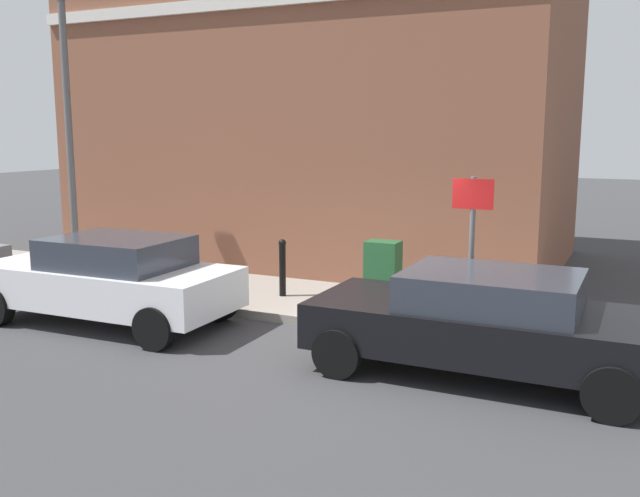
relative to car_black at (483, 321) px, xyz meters
name	(u,v)px	position (x,y,z in m)	size (l,w,h in m)	color
ground	(359,347)	(0.41, 1.87, -0.72)	(80.00, 80.00, 0.00)	#38383A
sidewalk	(124,279)	(2.31, 7.87, -0.65)	(2.60, 30.00, 0.15)	gray
corner_building	(330,75)	(6.97, 5.34, 3.69)	(6.83, 10.94, 8.82)	brown
car_black	(483,321)	(0.00, 0.00, 0.00)	(1.96, 4.32, 1.36)	black
car_white	(110,278)	(-0.15, 5.99, 0.03)	(1.99, 4.27, 1.43)	silver
utility_cabinet	(383,278)	(2.09, 2.13, -0.04)	(0.46, 0.61, 1.15)	#1E4C28
bollard_near_cabinet	(282,266)	(2.19, 4.08, -0.02)	(0.14, 0.14, 1.04)	black
street_sign	(472,231)	(1.41, 0.51, 0.94)	(0.08, 0.60, 2.30)	#59595B
lamppost	(68,121)	(2.03, 8.85, 2.58)	(0.20, 0.44, 5.72)	#59595B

